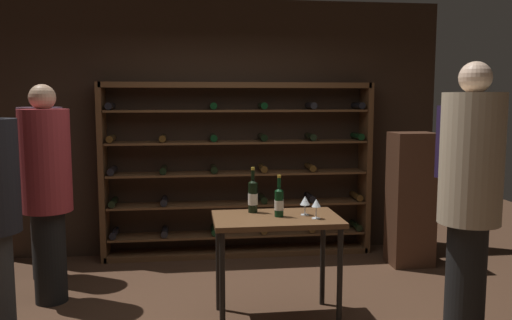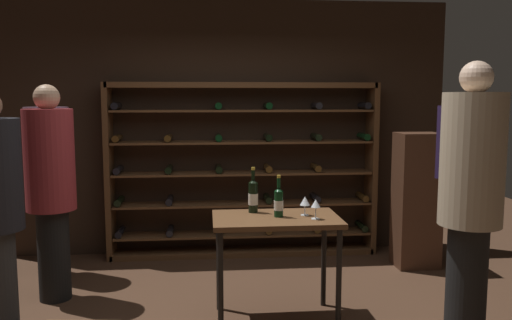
# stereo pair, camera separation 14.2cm
# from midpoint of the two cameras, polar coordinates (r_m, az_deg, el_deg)

# --- Properties ---
(back_wall) EXTENTS (5.06, 0.10, 2.88)m
(back_wall) POSITION_cam_midpoint_polar(r_m,az_deg,el_deg) (6.00, -4.42, 3.53)
(back_wall) COLOR #332319
(back_wall) RESTS_ON ground
(wine_rack) EXTENTS (3.02, 0.32, 1.95)m
(wine_rack) POSITION_cam_midpoint_polar(r_m,az_deg,el_deg) (5.85, -2.67, -1.21)
(wine_rack) COLOR brown
(wine_rack) RESTS_ON ground
(tasting_table) EXTENTS (1.00, 0.61, 0.85)m
(tasting_table) POSITION_cam_midpoint_polar(r_m,az_deg,el_deg) (4.15, 1.26, -7.66)
(tasting_table) COLOR brown
(tasting_table) RESTS_ON ground
(person_guest_plum_blouse) EXTENTS (0.44, 0.44, 2.04)m
(person_guest_plum_blouse) POSITION_cam_midpoint_polar(r_m,az_deg,el_deg) (4.04, 21.47, -2.94)
(person_guest_plum_blouse) COLOR black
(person_guest_plum_blouse) RESTS_ON ground
(person_bystander_dark_jacket) EXTENTS (0.42, 0.42, 1.88)m
(person_bystander_dark_jacket) POSITION_cam_midpoint_polar(r_m,az_deg,el_deg) (5.52, -23.02, -1.41)
(person_bystander_dark_jacket) COLOR black
(person_bystander_dark_jacket) RESTS_ON ground
(person_host_in_suit) EXTENTS (0.42, 0.42, 1.90)m
(person_host_in_suit) POSITION_cam_midpoint_polar(r_m,az_deg,el_deg) (4.83, -22.76, -2.43)
(person_host_in_suit) COLOR black
(person_host_in_suit) RESTS_ON ground
(display_cabinet) EXTENTS (0.44, 0.36, 1.42)m
(display_cabinet) POSITION_cam_midpoint_polar(r_m,az_deg,el_deg) (5.77, 15.94, -4.15)
(display_cabinet) COLOR #4C2D1E
(display_cabinet) RESTS_ON ground
(wine_bottle_red_label) EXTENTS (0.08, 0.08, 0.37)m
(wine_bottle_red_label) POSITION_cam_midpoint_polar(r_m,az_deg,el_deg) (4.25, -1.30, -3.95)
(wine_bottle_red_label) COLOR black
(wine_bottle_red_label) RESTS_ON tasting_table
(wine_bottle_green_slim) EXTENTS (0.07, 0.07, 0.33)m
(wine_bottle_green_slim) POSITION_cam_midpoint_polar(r_m,az_deg,el_deg) (4.11, 1.55, -4.61)
(wine_bottle_green_slim) COLOR black
(wine_bottle_green_slim) RESTS_ON tasting_table
(wine_glass_stemmed_center) EXTENTS (0.08, 0.08, 0.15)m
(wine_glass_stemmed_center) POSITION_cam_midpoint_polar(r_m,az_deg,el_deg) (4.17, 4.42, -4.55)
(wine_glass_stemmed_center) COLOR silver
(wine_glass_stemmed_center) RESTS_ON tasting_table
(wine_glass_stemmed_right) EXTENTS (0.07, 0.07, 0.16)m
(wine_glass_stemmed_right) POSITION_cam_midpoint_polar(r_m,az_deg,el_deg) (4.05, 5.62, -4.84)
(wine_glass_stemmed_right) COLOR silver
(wine_glass_stemmed_right) RESTS_ON tasting_table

